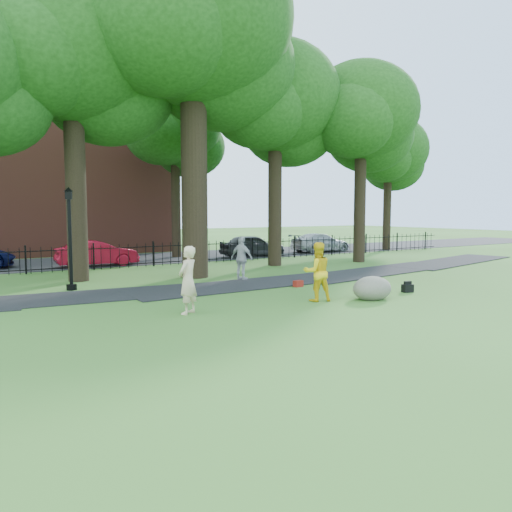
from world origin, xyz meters
TOP-DOWN VIEW (x-y plane):
  - ground at (0.00, 0.00)m, footprint 120.00×120.00m
  - footpath at (1.00, 3.90)m, footprint 36.07×3.85m
  - street at (0.00, 16.00)m, footprint 80.00×7.00m
  - iron_fence at (0.00, 12.00)m, footprint 44.00×0.04m
  - brick_building at (-4.00, 24.00)m, footprint 18.00×8.00m
  - big_tree at (0.13, 7.09)m, footprint 10.08×8.61m
  - tree_row at (0.52, 8.40)m, footprint 26.82×7.96m
  - woman at (-3.45, 0.16)m, footprint 0.82×0.76m
  - man at (0.81, -0.21)m, footprint 1.07×0.94m
  - pedestrian at (1.23, 5.15)m, footprint 0.81×1.15m
  - boulder at (2.53, -0.90)m, footprint 1.45×1.13m
  - lamppost at (-5.27, 6.22)m, footprint 0.37×0.37m
  - backpack at (4.57, -0.59)m, footprint 0.41×0.29m
  - red_bag at (2.08, 2.45)m, footprint 0.37×0.25m
  - red_sedan at (-2.45, 13.50)m, footprint 4.09×1.58m
  - grey_car at (7.07, 13.75)m, footprint 4.15×1.94m
  - silver_car at (12.96, 14.30)m, footprint 4.44×1.86m

SIDE VIEW (x-z plane):
  - ground at x=0.00m, z-range 0.00..0.00m
  - footpath at x=1.00m, z-range -0.01..0.01m
  - street at x=0.00m, z-range -0.01..0.01m
  - red_bag at x=2.08m, z-range 0.00..0.24m
  - backpack at x=4.57m, z-range 0.00..0.28m
  - boulder at x=2.53m, z-range 0.00..0.80m
  - iron_fence at x=0.00m, z-range 0.00..1.20m
  - silver_car at x=12.96m, z-range 0.00..1.28m
  - red_sedan at x=-2.45m, z-range 0.00..1.33m
  - grey_car at x=7.07m, z-range 0.00..1.38m
  - pedestrian at x=1.23m, z-range 0.00..1.81m
  - man at x=0.81m, z-range 0.00..1.86m
  - woman at x=-3.45m, z-range 0.00..1.88m
  - lamppost at x=-5.27m, z-range -0.04..3.65m
  - brick_building at x=-4.00m, z-range 0.00..12.00m
  - tree_row at x=0.52m, z-range 1.94..14.36m
  - big_tree at x=0.13m, z-range 2.96..17.33m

